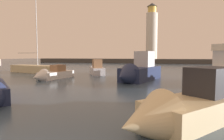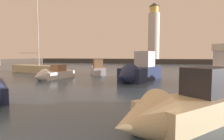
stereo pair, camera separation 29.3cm
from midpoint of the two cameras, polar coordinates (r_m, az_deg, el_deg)
The scene contains 8 objects.
ground_plane at distance 35.47m, azimuth 8.99°, elevation -0.13°, with size 220.00×220.00×0.00m, color #384C60.
breakwater at distance 67.83m, azimuth 11.87°, elevation 2.64°, with size 83.72×5.05×1.54m, color #423F3D.
lighthouse at distance 68.21m, azimuth 12.58°, elevation 10.93°, with size 3.87×3.87×19.19m.
motorboat_3 at distance 28.65m, azimuth -4.22°, elevation 0.29°, with size 4.08×5.84×2.46m.
motorboat_4 at distance 20.99m, azimuth 8.22°, elevation -0.48°, with size 4.85×8.94×3.65m.
motorboat_5 at distance 23.39m, azimuth -17.41°, elevation -1.33°, with size 2.76×6.20×2.02m.
motorboat_6 at distance 8.47m, azimuth 21.66°, elevation -10.27°, with size 6.51×6.99×2.76m.
sailboat_moored at distance 33.47m, azimuth -21.79°, elevation 0.41°, with size 9.19×4.77×12.38m.
Camera 2 is at (3.81, -2.61, 2.80)m, focal length 30.37 mm.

